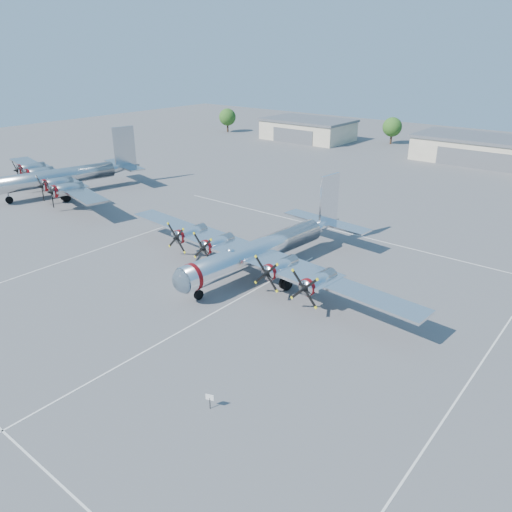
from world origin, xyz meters
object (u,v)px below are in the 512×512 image
Objects in this scene: hangar_west at (308,129)px; tree_far_west at (227,117)px; hangar_center at (485,150)px; main_bomber_b29 at (264,271)px; tree_west at (392,127)px; info_placard at (210,399)px; bomber_west at (67,194)px.

hangar_west is 25.36m from tree_far_west.
hangar_center is 73.63m from main_bomber_b29.
tree_far_west is at bearing -176.76° from hangar_center.
main_bomber_b29 is at bearing -45.75° from tree_far_west.
hangar_center is 4.31× the size of tree_west.
hangar_west reaches higher than info_placard.
info_placard is (9.01, -93.87, -1.89)m from hangar_center.
hangar_west reaches higher than main_bomber_b29.
main_bomber_b29 is 23.24m from info_placard.
tree_far_west is (-25.00, -3.96, 1.51)m from hangar_west.
tree_west reaches higher than main_bomber_b29.
bomber_west is at bearing -71.20° from tree_far_west.
hangar_west and hangar_center have the same top height.
main_bomber_b29 is 34.46× the size of info_placard.
hangar_center is 84.55m from bomber_west.
info_placard is at bearing -60.08° from hangar_west.
hangar_west is 0.56× the size of main_bomber_b29.
tree_far_west reaches higher than hangar_center.
hangar_center is at bearing 93.28° from main_bomber_b29.
main_bomber_b29 is at bearing -59.81° from hangar_west.
bomber_west is at bearing 137.08° from info_placard.
hangar_center is 4.31× the size of tree_far_west.
info_placard is (56.59, -24.03, 0.82)m from bomber_west.
main_bomber_b29 is at bearing -91.72° from hangar_center.
hangar_west is 0.59× the size of bomber_west.
info_placard is (11.22, -20.33, 0.82)m from main_bomber_b29.
tree_far_west is 0.17× the size of main_bomber_b29.
info_placard is at bearing -56.10° from main_bomber_b29.
main_bomber_b29 is (42.79, -73.54, -2.71)m from hangar_west.
hangar_center is at bearing -0.00° from hangar_west.
hangar_center is (45.00, -0.00, -0.00)m from hangar_west.
hangar_west is 3.40× the size of tree_west.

